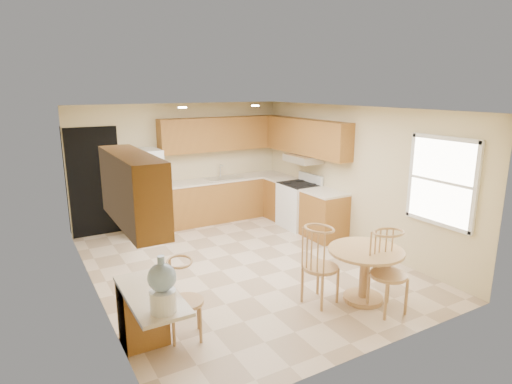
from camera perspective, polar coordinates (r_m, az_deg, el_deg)
floor at (r=7.05m, az=-1.60°, el=-9.73°), size 5.50×5.50×0.00m
ceiling at (r=6.47m, az=-1.75°, el=11.02°), size 4.50×5.50×0.02m
wall_back at (r=9.11m, az=-9.93°, el=3.71°), size 4.50×0.02×2.50m
wall_front at (r=4.52m, az=15.25°, el=-6.90°), size 4.50×0.02×2.50m
wall_left at (r=5.96m, az=-21.09°, el=-2.35°), size 0.02×5.50×2.50m
wall_right at (r=7.94m, az=12.78°, el=2.10°), size 0.02×5.50×2.50m
doorway at (r=8.71m, az=-20.69°, el=1.21°), size 0.90×0.02×2.10m
base_cab_back at (r=9.35m, az=-4.05°, el=-0.98°), size 2.75×0.60×0.87m
counter_back at (r=9.25m, az=-4.10°, el=1.75°), size 2.75×0.63×0.04m
base_cab_right_a at (r=9.37m, az=3.48°, el=-0.94°), size 0.60×0.59×0.87m
counter_right_a at (r=9.26m, az=3.52°, el=1.78°), size 0.63×0.59×0.04m
base_cab_right_b at (r=8.24m, az=9.06°, el=-3.16°), size 0.60×0.80×0.87m
counter_right_b at (r=8.12m, az=9.18°, el=-0.08°), size 0.63×0.80×0.04m
upper_cab_back at (r=9.22m, az=-4.57°, el=7.75°), size 2.75×0.33×0.70m
upper_cab_right at (r=8.66m, az=6.73°, el=7.32°), size 0.33×2.42×0.70m
upper_cab_left at (r=4.31m, az=-16.14°, el=0.38°), size 0.33×1.40×0.70m
sink at (r=9.23m, az=-4.24°, el=1.87°), size 0.78×0.44×0.01m
range_hood at (r=8.65m, az=6.32°, el=4.44°), size 0.50×0.76×0.14m
desk_pedestal at (r=5.12m, az=-14.84°, el=-15.29°), size 0.48×0.42×0.72m
desk_top at (r=4.62m, az=-13.85°, el=-13.16°), size 0.50×1.20×0.04m
window at (r=6.67m, az=23.53°, el=1.29°), size 0.06×1.12×1.30m
can_light_a at (r=7.36m, az=-9.78°, el=11.05°), size 0.14×0.14×0.02m
can_light_b at (r=7.96m, az=-0.10°, el=11.43°), size 0.14×0.14×0.02m
refrigerator at (r=8.59m, az=-14.95°, el=-0.01°), size 0.73×0.71×1.66m
stove at (r=8.81m, az=5.76°, el=-1.71°), size 0.65×0.76×1.09m
dining_table at (r=5.96m, az=14.31°, el=-9.69°), size 0.99×0.99×0.73m
chair_table_a at (r=5.66m, az=9.29°, el=-8.94°), size 0.47×0.60×1.05m
chair_table_b at (r=5.64m, az=18.10°, el=-9.55°), size 0.46×0.46×1.05m
chair_desk at (r=4.93m, az=-9.04°, el=-13.38°), size 0.41×0.54×0.94m
water_crock at (r=4.13m, az=-12.37°, el=-12.22°), size 0.27×0.27×0.55m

